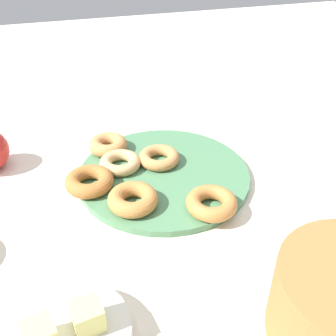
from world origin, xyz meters
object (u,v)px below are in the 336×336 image
at_px(donut_2, 211,203).
at_px(melon_chunk_left, 87,316).
at_px(donut_0, 158,158).
at_px(donut_5, 133,199).
at_px(donut_1, 120,163).
at_px(melon_chunk_right, 40,336).
at_px(donut_4, 89,181).
at_px(donut_plate, 164,175).
at_px(donut_3, 108,145).

xyz_separation_m(donut_2, melon_chunk_left, (0.23, 0.18, 0.02)).
bearing_deg(donut_0, donut_5, 57.37).
relative_size(donut_0, donut_1, 1.01).
bearing_deg(melon_chunk_right, donut_4, -106.16).
relative_size(donut_plate, melon_chunk_left, 9.24).
bearing_deg(donut_3, melon_chunk_left, 78.14).
relative_size(donut_4, donut_5, 1.02).
bearing_deg(melon_chunk_left, melon_chunk_right, 12.09).
height_order(donut_0, donut_4, donut_4).
distance_m(donut_1, melon_chunk_left, 0.36).
xyz_separation_m(donut_1, donut_2, (-0.13, 0.17, 0.00)).
xyz_separation_m(donut_plate, melon_chunk_right, (0.23, 0.32, 0.04)).
xyz_separation_m(donut_2, donut_3, (0.14, -0.24, 0.00)).
xyz_separation_m(donut_1, melon_chunk_right, (0.16, 0.36, 0.03)).
height_order(donut_plate, donut_2, donut_2).
bearing_deg(donut_3, donut_1, 100.66).
relative_size(donut_1, melon_chunk_right, 2.23).
distance_m(donut_4, donut_5, 0.10).
height_order(donut_plate, donut_4, donut_4).
height_order(donut_3, melon_chunk_left, melon_chunk_left).
bearing_deg(donut_1, donut_2, 127.58).
xyz_separation_m(donut_1, melon_chunk_left, (0.10, 0.35, 0.03)).
bearing_deg(donut_4, donut_plate, -176.37).
xyz_separation_m(donut_0, melon_chunk_left, (0.18, 0.35, 0.03)).
height_order(donut_4, melon_chunk_left, melon_chunk_left).
distance_m(donut_0, donut_2, 0.17).
distance_m(donut_3, donut_4, 0.13).
height_order(donut_0, melon_chunk_left, melon_chunk_left).
bearing_deg(donut_3, donut_4, 65.90).
distance_m(donut_1, melon_chunk_right, 0.39).
relative_size(donut_0, donut_2, 0.92).
relative_size(donut_4, melon_chunk_right, 2.49).
height_order(donut_5, melon_chunk_right, melon_chunk_right).
bearing_deg(melon_chunk_right, donut_2, -145.54).
bearing_deg(donut_3, donut_0, 140.65).
bearing_deg(donut_1, donut_3, -79.34).
bearing_deg(donut_2, donut_4, -31.48).
distance_m(donut_plate, donut_0, 0.04).
xyz_separation_m(donut_0, donut_1, (0.08, -0.00, 0.00)).
relative_size(donut_2, melon_chunk_left, 2.46).
bearing_deg(donut_2, donut_5, -19.65).
bearing_deg(melon_chunk_right, donut_3, -108.40).
xyz_separation_m(donut_2, melon_chunk_right, (0.28, 0.20, 0.02)).
relative_size(donut_4, melon_chunk_left, 2.49).
distance_m(donut_plate, donut_4, 0.15).
xyz_separation_m(donut_plate, donut_2, (-0.05, 0.13, 0.02)).
bearing_deg(donut_5, donut_0, -122.63).
height_order(donut_2, donut_3, donut_3).
bearing_deg(donut_2, donut_1, -52.42).
height_order(donut_3, melon_chunk_right, melon_chunk_right).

